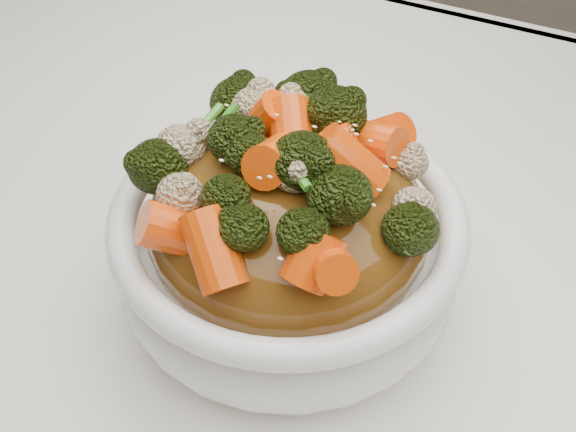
% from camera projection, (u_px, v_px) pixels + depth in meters
% --- Properties ---
extents(tablecloth, '(1.20, 0.80, 0.04)m').
position_uv_depth(tablecloth, '(371.00, 311.00, 0.47)').
color(tablecloth, white).
rests_on(tablecloth, dining_table).
extents(bowl, '(0.24, 0.24, 0.08)m').
position_uv_depth(bowl, '(288.00, 252.00, 0.42)').
color(bowl, white).
rests_on(bowl, tablecloth).
extents(sauce_base, '(0.19, 0.19, 0.09)m').
position_uv_depth(sauce_base, '(288.00, 219.00, 0.40)').
color(sauce_base, '#5D3810').
rests_on(sauce_base, bowl).
extents(carrots, '(0.19, 0.19, 0.05)m').
position_uv_depth(carrots, '(288.00, 139.00, 0.36)').
color(carrots, '#F64D08').
rests_on(carrots, sauce_base).
extents(broccoli, '(0.19, 0.19, 0.04)m').
position_uv_depth(broccoli, '(288.00, 140.00, 0.36)').
color(broccoli, black).
rests_on(broccoli, sauce_base).
extents(cauliflower, '(0.19, 0.19, 0.04)m').
position_uv_depth(cauliflower, '(288.00, 143.00, 0.36)').
color(cauliflower, beige).
rests_on(cauliflower, sauce_base).
extents(scallions, '(0.14, 0.14, 0.02)m').
position_uv_depth(scallions, '(288.00, 137.00, 0.36)').
color(scallions, '#3C9723').
rests_on(scallions, sauce_base).
extents(sesame_seeds, '(0.17, 0.17, 0.01)m').
position_uv_depth(sesame_seeds, '(288.00, 137.00, 0.36)').
color(sesame_seeds, beige).
rests_on(sesame_seeds, sauce_base).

